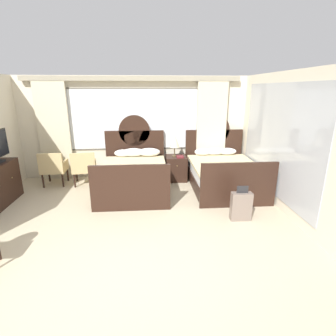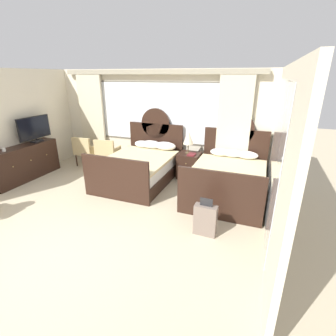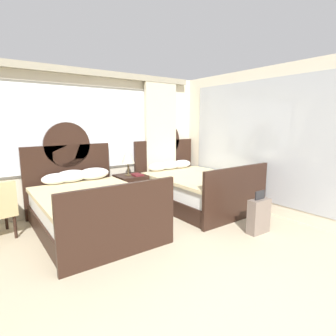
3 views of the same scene
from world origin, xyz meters
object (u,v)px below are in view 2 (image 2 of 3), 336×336
Objects in this scene: cup_on_dresser at (4,150)px; armchair_by_window_left at (107,152)px; tv_flatscreen at (35,129)px; bed_near_mirror at (228,179)px; book_on_nightstand at (192,154)px; table_lamp_on_nightstand at (188,138)px; armchair_by_window_centre at (86,149)px; dresser_minibar at (25,163)px; suitcase_on_floor at (205,220)px; nightstand_between_beds at (189,165)px; bed_near_window at (140,167)px.

armchair_by_window_left is (1.48, 1.91, -0.43)m from cup_on_dresser.
bed_near_mirror is at bearing 5.63° from tv_flatscreen.
tv_flatscreen is (-3.97, -1.04, 0.55)m from book_on_nightstand.
armchair_by_window_centre is (-3.08, -0.20, -0.58)m from table_lamp_on_nightstand.
dresser_minibar is 4.94m from suitcase_on_floor.
tv_flatscreen is 1.43m from armchair_by_window_centre.
dresser_minibar is at bearing -137.39° from armchair_by_window_left.
book_on_nightstand reaches higher than nightstand_between_beds.
bed_near_window reaches higher than armchair_by_window_centre.
bed_near_mirror is 3.50m from armchair_by_window_left.
cup_on_dresser is at bearing -151.03° from table_lamp_on_nightstand.
table_lamp_on_nightstand reaches higher than suitcase_on_floor.
tv_flatscreen is at bearing -163.55° from nightstand_between_beds.
cup_on_dresser is at bearing 177.27° from suitcase_on_floor.
armchair_by_window_centre is at bearing 152.39° from suitcase_on_floor.
bed_near_mirror is 1.68m from suitcase_on_floor.
tv_flatscreen reaches higher than nightstand_between_beds.
table_lamp_on_nightstand is 3.14m from armchair_by_window_centre.
bed_near_window is 20.30× the size of cup_on_dresser.
tv_flatscreen is 1.44× the size of suitcase_on_floor.
book_on_nightstand is 4.27m from dresser_minibar.
armchair_by_window_left and armchair_by_window_centre have the same top height.
table_lamp_on_nightstand is at bearing 137.12° from book_on_nightstand.
cup_on_dresser is (0.05, -0.50, 0.48)m from dresser_minibar.
nightstand_between_beds is at bearing 22.24° from dresser_minibar.
bed_near_mirror reaches higher than cup_on_dresser.
dresser_minibar is at bearing -93.03° from tv_flatscreen.
armchair_by_window_centre is at bearing -176.31° from table_lamp_on_nightstand.
bed_near_mirror reaches higher than dresser_minibar.
table_lamp_on_nightstand is 0.61× the size of tv_flatscreen.
armchair_by_window_left is at bearing 160.16° from bed_near_window.
armchair_by_window_left reaches higher than nightstand_between_beds.
tv_flatscreen reaches higher than suitcase_on_floor.
armchair_by_window_centre is at bearing -179.94° from armchair_by_window_left.
dresser_minibar is (-3.86, -1.61, -0.62)m from table_lamp_on_nightstand.
tv_flatscreen reaches higher than cup_on_dresser.
dresser_minibar is 2.09m from armchair_by_window_left.
bed_near_window is 2.54× the size of armchair_by_window_centre.
cup_on_dresser is (-3.81, -2.11, -0.14)m from table_lamp_on_nightstand.
bed_near_mirror is at bearing 85.93° from suitcase_on_floor.
tv_flatscreen is at bearing -169.85° from bed_near_window.
cup_on_dresser is at bearing -88.42° from tv_flatscreen.
dresser_minibar is 2.70× the size of suitcase_on_floor.
tv_flatscreen is 5.09m from suitcase_on_floor.
bed_near_window is 2.97m from dresser_minibar.
armchair_by_window_left is at bearing 172.25° from bed_near_mirror.
armchair_by_window_centre is (-0.75, -0.00, 0.00)m from armchair_by_window_left.
bed_near_mirror reaches higher than tv_flatscreen.
dresser_minibar is 16.72× the size of cup_on_dresser.
table_lamp_on_nightstand is at bearing 4.85° from armchair_by_window_left.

